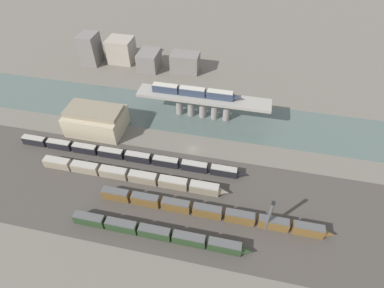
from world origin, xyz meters
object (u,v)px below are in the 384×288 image
object	(u,v)px
train_on_bridge	(195,92)
train_yard_far	(132,176)
warehouse_building	(96,120)
train_yard_near	(158,233)
signal_tower	(269,216)
train_yard_mid	(210,212)
train_yard_outer	(127,156)

from	to	relation	value
train_on_bridge	train_yard_far	bearing A→B (deg)	-110.05
train_on_bridge	warehouse_building	world-z (taller)	train_on_bridge
train_yard_near	signal_tower	bearing A→B (deg)	16.84
train_yard_near	train_yard_mid	world-z (taller)	train_yard_mid
train_yard_outer	warehouse_building	bearing A→B (deg)	143.23
train_yard_near	warehouse_building	xyz separation A→B (m)	(-39.51, 42.68, 3.14)
train_yard_outer	signal_tower	world-z (taller)	signal_tower
train_on_bridge	signal_tower	size ratio (longest dim) A/B	2.69
train_yard_far	train_yard_mid	bearing A→B (deg)	-16.66
train_yard_near	signal_tower	world-z (taller)	signal_tower
train_on_bridge	signal_tower	xyz separation A→B (m)	(33.00, -50.66, -5.48)
train_yard_far	signal_tower	bearing A→B (deg)	-11.81
train_yard_mid	train_on_bridge	bearing A→B (deg)	107.08
train_yard_mid	warehouse_building	distance (m)	62.67
train_yard_mid	warehouse_building	xyz separation A→B (m)	(-53.80, 31.99, 3.01)
train_on_bridge	train_yard_mid	xyz separation A→B (m)	(15.26, -49.67, -10.38)
train_yard_near	train_yard_far	xyz separation A→B (m)	(-15.81, 19.70, -0.10)
signal_tower	train_on_bridge	bearing A→B (deg)	123.08
train_yard_far	warehouse_building	distance (m)	33.18
train_on_bridge	signal_tower	bearing A→B (deg)	-56.92
train_on_bridge	warehouse_building	xyz separation A→B (m)	(-38.54, -17.68, -7.37)
train_on_bridge	train_yard_near	bearing A→B (deg)	-89.08
train_yard_outer	signal_tower	size ratio (longest dim) A/B	6.26
train_yard_far	warehouse_building	xyz separation A→B (m)	(-23.70, 22.98, 3.23)
train_yard_near	train_yard_outer	distance (m)	35.60
train_yard_mid	train_yard_near	bearing A→B (deg)	-143.20
train_yard_near	signal_tower	distance (m)	33.84
train_yard_far	signal_tower	distance (m)	49.14
train_yard_mid	train_yard_far	size ratio (longest dim) A/B	1.09
train_yard_mid	signal_tower	size ratio (longest dim) A/B	5.26
train_yard_near	signal_tower	size ratio (longest dim) A/B	3.94
train_yard_near	train_yard_mid	size ratio (longest dim) A/B	0.75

